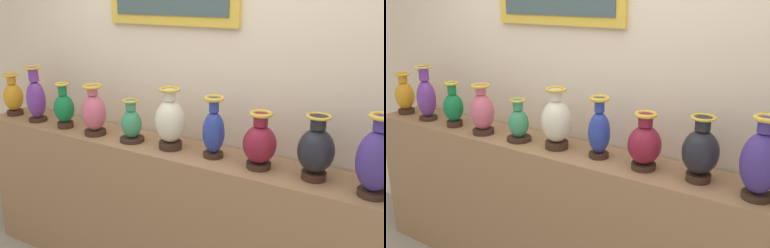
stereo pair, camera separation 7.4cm
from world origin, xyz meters
The scene contains 12 objects.
display_shelf centered at (0.00, 0.00, 0.52)m, with size 3.47×0.38×1.04m, color #99704C.
back_wall centered at (0.00, 0.25, 1.56)m, with size 4.94×0.14×3.10m.
vase_amber centered at (-1.62, -0.04, 1.19)m, with size 0.15×0.15×0.33m.
vase_violet centered at (-1.32, -0.06, 1.22)m, with size 0.14×0.14×0.41m.
vase_emerald centered at (-1.03, -0.06, 1.18)m, with size 0.14×0.14×0.33m.
vase_rose centered at (-0.73, -0.07, 1.19)m, with size 0.16×0.16×0.35m.
vase_jade centered at (-0.43, -0.04, 1.15)m, with size 0.16×0.16×0.28m.
vase_ivory centered at (-0.14, -0.02, 1.21)m, with size 0.19×0.19×0.38m.
vase_cobalt centered at (0.15, -0.01, 1.20)m, with size 0.13×0.13×0.37m.
vase_burgundy centered at (0.44, -0.02, 1.18)m, with size 0.18×0.18×0.32m.
vase_onyx centered at (0.75, -0.01, 1.20)m, with size 0.19×0.19×0.35m.
vase_indigo centered at (1.04, -0.06, 1.22)m, with size 0.18×0.18×0.41m.
Camera 2 is at (1.32, -2.03, 1.97)m, focal length 39.68 mm.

